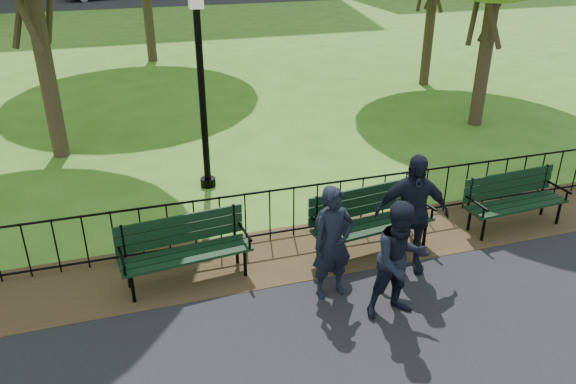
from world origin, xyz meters
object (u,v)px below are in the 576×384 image
object	(u,v)px
park_bench_main	(352,218)
park_bench_left_a	(184,243)
person_left	(333,243)
lamppost	(201,83)
person_mid	(400,261)
person_right	(412,214)
park_bench_right_a	(514,195)

from	to	relation	value
park_bench_main	park_bench_left_a	distance (m)	2.49
park_bench_left_a	person_left	bearing A→B (deg)	-33.34
lamppost	person_left	size ratio (longest dim) A/B	2.34
park_bench_left_a	lamppost	distance (m)	3.48
person_left	person_mid	xyz separation A→B (m)	(0.65, -0.66, 0.00)
person_mid	person_right	world-z (taller)	person_right
park_bench_right_a	person_right	xyz separation A→B (m)	(-2.30, -0.67, 0.34)
person_left	park_bench_right_a	bearing A→B (deg)	8.66
lamppost	person_right	size ratio (longest dim) A/B	2.08
park_bench_main	park_bench_right_a	world-z (taller)	park_bench_main
person_right	park_bench_right_a	bearing A→B (deg)	31.94
park_bench_left_a	person_mid	size ratio (longest dim) A/B	1.16
person_left	person_right	size ratio (longest dim) A/B	0.89
park_bench_main	person_mid	world-z (taller)	person_mid
park_bench_left_a	person_mid	world-z (taller)	person_mid
park_bench_main	person_left	bearing A→B (deg)	-135.62
park_bench_left_a	person_mid	bearing A→B (deg)	-38.80
park_bench_left_a	person_right	xyz separation A→B (m)	(3.16, -0.73, 0.32)
park_bench_main	person_right	world-z (taller)	person_right
park_bench_right_a	park_bench_left_a	bearing A→B (deg)	176.02
person_left	person_right	bearing A→B (deg)	5.23
park_bench_main	lamppost	distance (m)	3.87
park_bench_main	person_mid	xyz separation A→B (m)	(0.03, -1.44, 0.12)
park_bench_main	park_bench_right_a	bearing A→B (deg)	-4.38
person_mid	person_right	distance (m)	1.13
park_bench_main	person_left	size ratio (longest dim) A/B	1.27
park_bench_left_a	person_left	size ratio (longest dim) A/B	1.17
park_bench_right_a	person_mid	bearing A→B (deg)	-155.20
park_bench_main	person_right	distance (m)	0.89
park_bench_right_a	person_right	bearing A→B (deg)	-167.18
lamppost	person_right	world-z (taller)	lamppost
park_bench_right_a	person_left	xyz separation A→B (m)	(-3.60, -0.92, 0.24)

